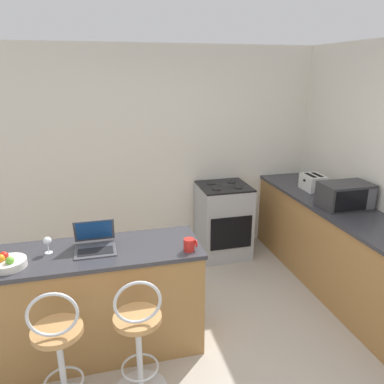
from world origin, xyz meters
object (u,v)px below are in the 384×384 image
(bar_stool_far, at_px, (139,341))
(wine_glass_short, at_px, (47,242))
(stove_range, at_px, (223,220))
(mug_red, at_px, (190,245))
(microwave, at_px, (345,196))
(laptop, at_px, (95,242))
(fruit_bowl, at_px, (8,263))
(toaster, at_px, (313,182))
(bar_stool_near, at_px, (60,355))

(bar_stool_far, xyz_separation_m, wine_glass_short, (-0.61, 0.62, 0.57))
(stove_range, relative_size, wine_glass_short, 6.91)
(bar_stool_far, relative_size, mug_red, 9.48)
(microwave, relative_size, stove_range, 0.54)
(laptop, height_order, fruit_bowl, laptop)
(microwave, xyz_separation_m, wine_glass_short, (-2.87, -0.32, -0.04))
(laptop, bearing_deg, bar_stool_far, -67.21)
(mug_red, distance_m, fruit_bowl, 1.34)
(bar_stool_far, relative_size, microwave, 1.95)
(bar_stool_far, xyz_separation_m, microwave, (2.26, 0.93, 0.60))
(stove_range, distance_m, wine_glass_short, 2.43)
(fruit_bowl, bearing_deg, laptop, 14.13)
(bar_stool_far, xyz_separation_m, toaster, (2.28, 1.56, 0.56))
(stove_range, bearing_deg, bar_stool_near, -132.82)
(bar_stool_near, distance_m, microwave, 3.01)
(bar_stool_near, bearing_deg, mug_red, 20.99)
(bar_stool_near, distance_m, laptop, 0.85)
(wine_glass_short, distance_m, mug_red, 1.11)
(microwave, bearing_deg, laptop, -172.73)
(stove_range, bearing_deg, toaster, -23.95)
(laptop, distance_m, wine_glass_short, 0.36)
(bar_stool_near, distance_m, stove_range, 2.72)
(bar_stool_near, relative_size, microwave, 1.95)
(bar_stool_near, relative_size, stove_range, 1.06)
(laptop, distance_m, toaster, 2.71)
(bar_stool_far, xyz_separation_m, laptop, (-0.26, 0.61, 0.53))
(bar_stool_far, bearing_deg, microwave, 22.37)
(bar_stool_far, xyz_separation_m, stove_range, (1.31, 1.99, 0.00))
(mug_red, height_order, fruit_bowl, fruit_bowl)
(laptop, relative_size, mug_red, 3.03)
(bar_stool_far, relative_size, laptop, 3.12)
(stove_range, distance_m, fruit_bowl, 2.72)
(bar_stool_near, height_order, mug_red, mug_red)
(stove_range, bearing_deg, laptop, -138.64)
(microwave, bearing_deg, bar_stool_near, -161.58)
(microwave, height_order, toaster, microwave)
(laptop, bearing_deg, toaster, 20.57)
(toaster, distance_m, mug_red, 2.16)
(microwave, bearing_deg, stove_range, 131.83)
(wine_glass_short, relative_size, mug_red, 1.30)
(wine_glass_short, bearing_deg, bar_stool_near, -82.69)
(bar_stool_near, bearing_deg, microwave, 18.42)
(laptop, height_order, microwave, microwave)
(laptop, bearing_deg, wine_glass_short, 179.03)
(fruit_bowl, bearing_deg, microwave, 8.64)
(wine_glass_short, bearing_deg, microwave, 6.26)
(stove_range, bearing_deg, fruit_bowl, -144.88)
(microwave, xyz_separation_m, fruit_bowl, (-3.13, -0.48, -0.10))
(toaster, bearing_deg, bar_stool_far, -145.60)
(bar_stool_near, height_order, wine_glass_short, wine_glass_short)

